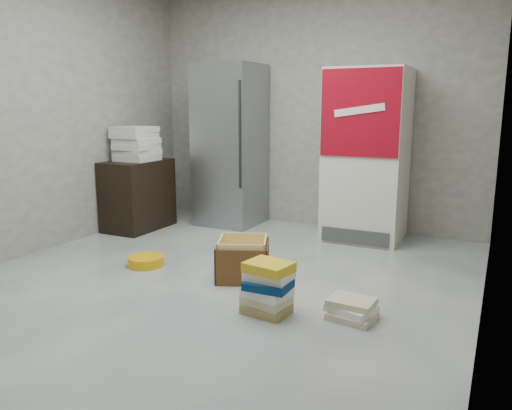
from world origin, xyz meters
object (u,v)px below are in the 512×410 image
Objects in this scene: wood_shelf at (138,195)px; phonebook_stack_main at (268,288)px; cardboard_box at (243,262)px; steel_fridge at (230,146)px; coke_cooler at (367,155)px.

phonebook_stack_main is at bearing -32.87° from wood_shelf.
wood_shelf reaches higher than phonebook_stack_main.
steel_fridge is at bearing 99.09° from cardboard_box.
wood_shelf is 2.14× the size of phonebook_stack_main.
coke_cooler is at bearing 16.28° from wood_shelf.
cardboard_box is at bearing -57.96° from steel_fridge.
phonebook_stack_main is at bearing -92.09° from coke_cooler.
coke_cooler is 1.96m from cardboard_box.
wood_shelf is 2.16m from cardboard_box.
cardboard_box is (-0.58, -1.71, -0.76)m from coke_cooler.
coke_cooler is 3.25× the size of cardboard_box.
steel_fridge reaches higher than cardboard_box.
steel_fridge is 1.65m from coke_cooler.
cardboard_box is (1.07, -1.72, -0.81)m from steel_fridge.
cardboard_box is at bearing -108.62° from coke_cooler.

